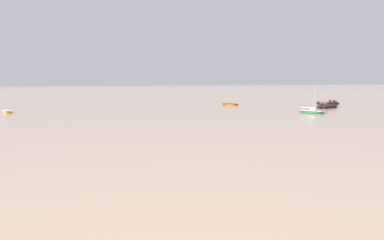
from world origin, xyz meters
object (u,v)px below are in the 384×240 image
Objects in this scene: rowboat_moored_1 at (230,105)px; motorboat_moored_2 at (325,107)px; motorboat_moored_1 at (331,104)px; sailboat_moored_2 at (312,112)px; rowboat_moored_0 at (7,112)px.

motorboat_moored_2 is at bearing -19.00° from rowboat_moored_1.
motorboat_moored_1 is 14.71m from motorboat_moored_2.
sailboat_moored_2 reaches higher than rowboat_moored_1.
motorboat_moored_2 is at bearing 60.15° from rowboat_moored_0.
motorboat_moored_1 is 1.37× the size of rowboat_moored_1.
motorboat_moored_1 is at bearing 101.69° from sailboat_moored_2.
sailboat_moored_2 is (-11.46, -10.07, -0.10)m from motorboat_moored_2.
rowboat_moored_1 is (-27.68, 6.47, -0.10)m from motorboat_moored_1.
motorboat_moored_1 is at bearing 68.62° from rowboat_moored_0.
motorboat_moored_1 is 0.98× the size of motorboat_moored_2.
rowboat_moored_0 is 0.76× the size of sailboat_moored_2.
rowboat_moored_1 is 0.79× the size of sailboat_moored_2.
rowboat_moored_0 is 81.15m from motorboat_moored_1.
sailboat_moored_2 is (5.77, -26.89, 0.06)m from rowboat_moored_1.
rowboat_moored_0 is 63.17m from sailboat_moored_2.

